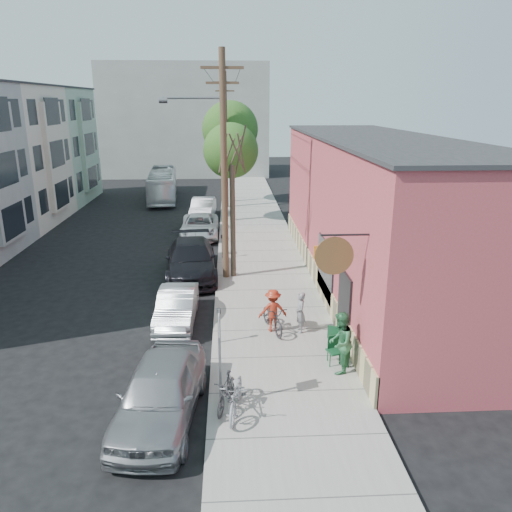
{
  "coord_description": "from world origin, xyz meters",
  "views": [
    {
      "loc": [
        2.67,
        -16.29,
        8.0
      ],
      "look_at": [
        3.79,
        4.63,
        1.5
      ],
      "focal_mm": 35.0,
      "sensor_mm": 36.0,
      "label": 1
    }
  ],
  "objects_px": {
    "patron_green": "(340,343)",
    "cyclist": "(273,310)",
    "car_0": "(160,392)",
    "car_1": "(177,307)",
    "sign_post": "(220,348)",
    "tree_bare": "(233,222)",
    "tree_leafy_mid": "(231,151)",
    "car_4": "(203,208)",
    "car_3": "(200,226)",
    "parked_bike_a": "(226,392)",
    "parking_meter_near": "(219,320)",
    "patio_chair_a": "(335,351)",
    "tree_leafy_far": "(230,129)",
    "parked_bike_b": "(236,395)",
    "patio_chair_b": "(335,341)",
    "parking_meter_far": "(222,242)",
    "utility_pole_near": "(223,163)",
    "bus": "(162,185)",
    "patron_grey": "(300,312)",
    "car_2": "(191,259)"
  },
  "relations": [
    {
      "from": "parking_meter_far",
      "to": "tree_leafy_far",
      "type": "xyz_separation_m",
      "value": [
        0.55,
        15.64,
        4.92
      ]
    },
    {
      "from": "parked_bike_b",
      "to": "parking_meter_far",
      "type": "bearing_deg",
      "value": 100.85
    },
    {
      "from": "patron_green",
      "to": "car_4",
      "type": "height_order",
      "value": "patron_green"
    },
    {
      "from": "parking_meter_far",
      "to": "patron_green",
      "type": "relative_size",
      "value": 0.65
    },
    {
      "from": "utility_pole_near",
      "to": "car_4",
      "type": "distance_m",
      "value": 13.89
    },
    {
      "from": "sign_post",
      "to": "tree_leafy_far",
      "type": "xyz_separation_m",
      "value": [
        0.45,
        28.96,
        4.07
      ]
    },
    {
      "from": "parking_meter_near",
      "to": "patio_chair_a",
      "type": "relative_size",
      "value": 1.41
    },
    {
      "from": "sign_post",
      "to": "patron_green",
      "type": "xyz_separation_m",
      "value": [
        3.56,
        1.55,
        -0.72
      ]
    },
    {
      "from": "parked_bike_a",
      "to": "car_1",
      "type": "xyz_separation_m",
      "value": [
        -1.87,
        5.8,
        0.02
      ]
    },
    {
      "from": "utility_pole_near",
      "to": "car_3",
      "type": "bearing_deg",
      "value": 101.46
    },
    {
      "from": "patio_chair_a",
      "to": "tree_leafy_mid",
      "type": "bearing_deg",
      "value": 80.7
    },
    {
      "from": "parked_bike_b",
      "to": "car_1",
      "type": "relative_size",
      "value": 0.5
    },
    {
      "from": "car_2",
      "to": "car_3",
      "type": "relative_size",
      "value": 1.17
    },
    {
      "from": "patron_green",
      "to": "parked_bike_b",
      "type": "distance_m",
      "value": 3.71
    },
    {
      "from": "cyclist",
      "to": "car_3",
      "type": "xyz_separation_m",
      "value": [
        -3.34,
        13.71,
        -0.25
      ]
    },
    {
      "from": "car_0",
      "to": "car_1",
      "type": "xyz_separation_m",
      "value": [
        -0.17,
        6.03,
        -0.17
      ]
    },
    {
      "from": "parking_meter_near",
      "to": "car_3",
      "type": "relative_size",
      "value": 0.25
    },
    {
      "from": "patio_chair_a",
      "to": "car_4",
      "type": "relative_size",
      "value": 0.2
    },
    {
      "from": "car_4",
      "to": "bus",
      "type": "bearing_deg",
      "value": 120.58
    },
    {
      "from": "tree_leafy_mid",
      "to": "car_4",
      "type": "bearing_deg",
      "value": 147.63
    },
    {
      "from": "sign_post",
      "to": "patio_chair_a",
      "type": "height_order",
      "value": "sign_post"
    },
    {
      "from": "sign_post",
      "to": "tree_bare",
      "type": "height_order",
      "value": "tree_bare"
    },
    {
      "from": "tree_leafy_far",
      "to": "parking_meter_far",
      "type": "bearing_deg",
      "value": -92.01
    },
    {
      "from": "tree_leafy_mid",
      "to": "tree_leafy_far",
      "type": "relative_size",
      "value": 0.82
    },
    {
      "from": "tree_leafy_far",
      "to": "car_4",
      "type": "bearing_deg",
      "value": -109.94
    },
    {
      "from": "utility_pole_near",
      "to": "patron_green",
      "type": "bearing_deg",
      "value": -68.22
    },
    {
      "from": "patron_green",
      "to": "tree_leafy_mid",
      "type": "bearing_deg",
      "value": -146.45
    },
    {
      "from": "tree_leafy_mid",
      "to": "patio_chair_b",
      "type": "xyz_separation_m",
      "value": [
        3.22,
        -19.38,
        -4.28
      ]
    },
    {
      "from": "car_3",
      "to": "bus",
      "type": "xyz_separation_m",
      "value": [
        -3.79,
        12.44,
        0.6
      ]
    },
    {
      "from": "tree_leafy_far",
      "to": "car_1",
      "type": "relative_size",
      "value": 2.06
    },
    {
      "from": "tree_bare",
      "to": "patio_chair_b",
      "type": "bearing_deg",
      "value": -67.55
    },
    {
      "from": "utility_pole_near",
      "to": "tree_leafy_far",
      "type": "relative_size",
      "value": 1.25
    },
    {
      "from": "car_3",
      "to": "parked_bike_a",
      "type": "bearing_deg",
      "value": -85.36
    },
    {
      "from": "parking_meter_near",
      "to": "patron_grey",
      "type": "bearing_deg",
      "value": 13.39
    },
    {
      "from": "tree_leafy_mid",
      "to": "patio_chair_a",
      "type": "relative_size",
      "value": 7.47
    },
    {
      "from": "patron_green",
      "to": "car_3",
      "type": "xyz_separation_m",
      "value": [
        -5.11,
        16.64,
        -0.43
      ]
    },
    {
      "from": "parking_meter_far",
      "to": "parked_bike_b",
      "type": "xyz_separation_m",
      "value": [
        0.51,
        -13.68,
        -0.32
      ]
    },
    {
      "from": "patio_chair_a",
      "to": "parked_bike_a",
      "type": "distance_m",
      "value": 4.0
    },
    {
      "from": "sign_post",
      "to": "tree_leafy_far",
      "type": "distance_m",
      "value": 29.24
    },
    {
      "from": "tree_leafy_far",
      "to": "car_1",
      "type": "bearing_deg",
      "value": -95.33
    },
    {
      "from": "tree_leafy_mid",
      "to": "parked_bike_b",
      "type": "bearing_deg",
      "value": -90.09
    },
    {
      "from": "patron_green",
      "to": "parked_bike_b",
      "type": "height_order",
      "value": "patron_green"
    },
    {
      "from": "patron_grey",
      "to": "car_4",
      "type": "distance_m",
      "value": 19.48
    },
    {
      "from": "parked_bike_a",
      "to": "car_0",
      "type": "bearing_deg",
      "value": -155.58
    },
    {
      "from": "tree_bare",
      "to": "tree_leafy_mid",
      "type": "xyz_separation_m",
      "value": [
        0.0,
        11.59,
        2.14
      ]
    },
    {
      "from": "car_4",
      "to": "car_2",
      "type": "bearing_deg",
      "value": -86.38
    },
    {
      "from": "cyclist",
      "to": "car_1",
      "type": "bearing_deg",
      "value": -23.72
    },
    {
      "from": "patio_chair_a",
      "to": "car_2",
      "type": "relative_size",
      "value": 0.15
    },
    {
      "from": "patron_green",
      "to": "cyclist",
      "type": "bearing_deg",
      "value": -123.98
    },
    {
      "from": "car_0",
      "to": "patron_green",
      "type": "bearing_deg",
      "value": 26.52
    }
  ]
}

